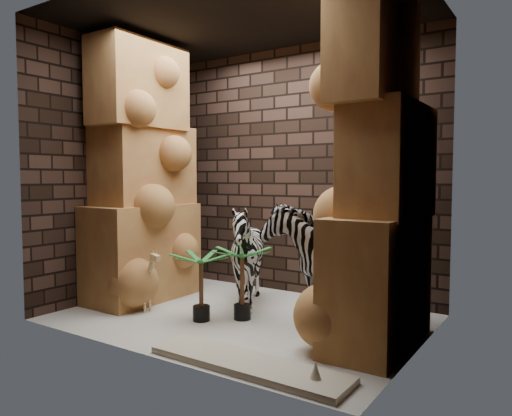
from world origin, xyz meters
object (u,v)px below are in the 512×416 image
Objects in this scene: giraffe_toy at (142,279)px; surfboard at (247,364)px; palm_back at (201,286)px; zebra_left at (247,262)px; zebra_right at (325,248)px; palm_front at (242,283)px.

surfboard is at bearing -12.95° from giraffe_toy.
surfboard is (1.04, -0.71, -0.32)m from palm_back.
zebra_left is at bearing 125.53° from surfboard.
zebra_right reaches higher than palm_back.
zebra_left is 0.41m from palm_front.
zebra_right is 2.06× the size of giraffe_toy.
zebra_left reaches higher than palm_front.
palm_front is at bearing -134.17° from zebra_right.
zebra_left reaches higher than palm_back.
zebra_right is 1.97m from giraffe_toy.
giraffe_toy is (-0.90, -0.67, -0.17)m from zebra_left.
giraffe_toy is (-1.72, -0.87, -0.36)m from zebra_right.
zebra_right is 0.87× the size of surfboard.
palm_front is (-0.65, -0.54, -0.34)m from zebra_right.
zebra_left is at bearing 77.91° from palm_back.
palm_back is 1.30m from surfboard.
palm_front is (1.08, 0.33, 0.03)m from giraffe_toy.
surfboard is at bearing -34.24° from palm_back.
zebra_left is 0.70× the size of surfboard.
palm_back is at bearing -87.73° from zebra_left.
giraffe_toy is at bearing 161.15° from surfboard.
giraffe_toy is at bearing -128.90° from zebra_left.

